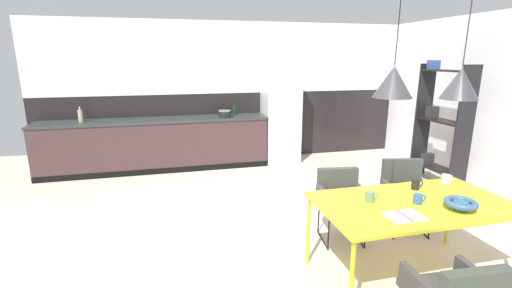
% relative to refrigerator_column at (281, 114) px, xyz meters
% --- Properties ---
extents(ground_plane, '(9.23, 9.23, 0.00)m').
position_rel_refrigerator_column_xyz_m(ground_plane, '(-0.88, -3.01, -0.93)').
color(ground_plane, beige).
extents(back_wall_splashback_dark, '(7.10, 0.12, 1.31)m').
position_rel_refrigerator_column_xyz_m(back_wall_splashback_dark, '(-0.88, 0.36, -0.27)').
color(back_wall_splashback_dark, black).
rests_on(back_wall_splashback_dark, ground).
extents(back_wall_panel_upper, '(7.10, 0.12, 1.31)m').
position_rel_refrigerator_column_xyz_m(back_wall_panel_upper, '(-0.88, 0.36, 1.04)').
color(back_wall_panel_upper, white).
rests_on(back_wall_panel_upper, back_wall_splashback_dark).
extents(kitchen_counter, '(3.96, 0.63, 0.92)m').
position_rel_refrigerator_column_xyz_m(kitchen_counter, '(-2.31, -0.00, -0.47)').
color(kitchen_counter, '#3F2B2D').
rests_on(kitchen_counter, ground).
extents(refrigerator_column, '(0.65, 0.60, 1.86)m').
position_rel_refrigerator_column_xyz_m(refrigerator_column, '(0.00, 0.00, 0.00)').
color(refrigerator_column, silver).
rests_on(refrigerator_column, ground).
extents(dining_table, '(1.71, 0.92, 0.74)m').
position_rel_refrigerator_column_xyz_m(dining_table, '(-0.00, -3.87, -0.23)').
color(dining_table, gold).
rests_on(dining_table, ground).
extents(armchair_far_side, '(0.54, 0.53, 0.77)m').
position_rel_refrigerator_column_xyz_m(armchair_far_side, '(-0.27, -3.04, -0.42)').
color(armchair_far_side, '#3F3F3E').
rests_on(armchair_far_side, ground).
extents(armchair_facing_counter, '(0.57, 0.56, 0.81)m').
position_rel_refrigerator_column_xyz_m(armchair_facing_counter, '(0.55, -3.02, -0.42)').
color(armchair_facing_counter, '#3F3F3E').
rests_on(armchair_facing_counter, ground).
extents(fruit_bowl, '(0.26, 0.26, 0.09)m').
position_rel_refrigerator_column_xyz_m(fruit_bowl, '(0.26, -4.09, -0.14)').
color(fruit_bowl, '#33607F').
rests_on(fruit_bowl, dining_table).
extents(open_book, '(0.29, 0.21, 0.02)m').
position_rel_refrigerator_column_xyz_m(open_book, '(-0.28, -4.10, -0.18)').
color(open_book, white).
rests_on(open_book, dining_table).
extents(mug_tall_blue, '(0.13, 0.08, 0.09)m').
position_rel_refrigerator_column_xyz_m(mug_tall_blue, '(-0.38, -3.76, -0.15)').
color(mug_tall_blue, '#5B8456').
rests_on(mug_tall_blue, dining_table).
extents(mug_glass_clear, '(0.12, 0.08, 0.09)m').
position_rel_refrigerator_column_xyz_m(mug_glass_clear, '(0.00, -3.90, -0.15)').
color(mug_glass_clear, '#335B93').
rests_on(mug_glass_clear, dining_table).
extents(mug_short_terracotta, '(0.13, 0.08, 0.09)m').
position_rel_refrigerator_column_xyz_m(mug_short_terracotta, '(0.62, -3.53, -0.15)').
color(mug_short_terracotta, white).
rests_on(mug_short_terracotta, dining_table).
extents(mug_wide_latte, '(0.12, 0.08, 0.10)m').
position_rel_refrigerator_column_xyz_m(mug_wide_latte, '(0.21, -3.60, -0.14)').
color(mug_wide_latte, black).
rests_on(mug_wide_latte, dining_table).
extents(cooking_pot, '(0.23, 0.23, 0.15)m').
position_rel_refrigerator_column_xyz_m(cooking_pot, '(-1.09, -0.10, 0.05)').
color(cooking_pot, black).
rests_on(cooking_pot, kitchen_counter).
extents(bottle_spice_small, '(0.07, 0.07, 0.26)m').
position_rel_refrigerator_column_xyz_m(bottle_spice_small, '(-3.51, 0.01, 0.10)').
color(bottle_spice_small, tan).
rests_on(bottle_spice_small, kitchen_counter).
extents(bottle_oil_tall, '(0.07, 0.07, 0.24)m').
position_rel_refrigerator_column_xyz_m(bottle_oil_tall, '(-0.88, 0.10, 0.09)').
color(bottle_oil_tall, '#0F3319').
rests_on(bottle_oil_tall, kitchen_counter).
extents(open_shelf_unit, '(0.30, 0.90, 1.93)m').
position_rel_refrigerator_column_xyz_m(open_shelf_unit, '(2.05, -1.77, 0.05)').
color(open_shelf_unit, black).
rests_on(open_shelf_unit, ground).
extents(pendant_lamp_over_table_near, '(0.30, 0.30, 0.91)m').
position_rel_refrigerator_column_xyz_m(pendant_lamp_over_table_near, '(-0.35, -3.89, 0.86)').
color(pendant_lamp_over_table_near, black).
extents(pendant_lamp_over_table_far, '(0.30, 0.30, 0.95)m').
position_rel_refrigerator_column_xyz_m(pendant_lamp_over_table_far, '(0.34, -3.84, 0.83)').
color(pendant_lamp_over_table_far, black).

